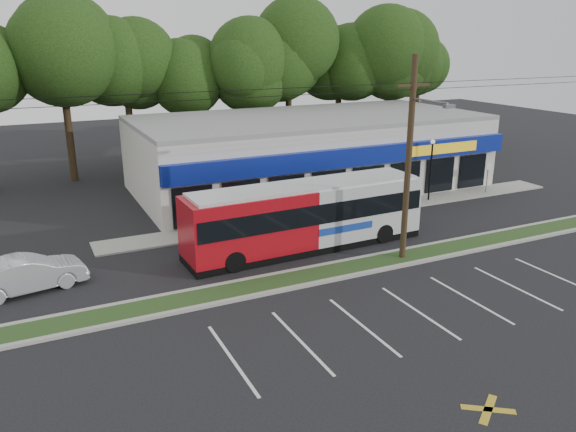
% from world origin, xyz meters
% --- Properties ---
extents(ground, '(120.00, 120.00, 0.00)m').
position_xyz_m(ground, '(0.00, 0.00, 0.00)').
color(ground, black).
rests_on(ground, ground).
extents(grass_strip, '(40.00, 1.60, 0.12)m').
position_xyz_m(grass_strip, '(0.00, 1.00, 0.06)').
color(grass_strip, '#283C18').
rests_on(grass_strip, ground).
extents(curb_south, '(40.00, 0.25, 0.14)m').
position_xyz_m(curb_south, '(0.00, 0.15, 0.07)').
color(curb_south, '#9E9E93').
rests_on(curb_south, ground).
extents(curb_north, '(40.00, 0.25, 0.14)m').
position_xyz_m(curb_north, '(0.00, 1.85, 0.07)').
color(curb_north, '#9E9E93').
rests_on(curb_north, ground).
extents(sidewalk, '(32.00, 2.20, 0.10)m').
position_xyz_m(sidewalk, '(5.00, 9.00, 0.05)').
color(sidewalk, '#9E9E93').
rests_on(sidewalk, ground).
extents(strip_mall, '(25.00, 12.55, 5.30)m').
position_xyz_m(strip_mall, '(5.50, 15.91, 2.65)').
color(strip_mall, beige).
rests_on(strip_mall, ground).
extents(utility_pole, '(50.00, 2.77, 10.00)m').
position_xyz_m(utility_pole, '(2.83, 0.93, 5.41)').
color(utility_pole, black).
rests_on(utility_pole, ground).
extents(lamp_post, '(0.30, 0.30, 4.25)m').
position_xyz_m(lamp_post, '(11.00, 8.80, 2.67)').
color(lamp_post, black).
rests_on(lamp_post, ground).
extents(sign_post, '(0.45, 0.10, 2.23)m').
position_xyz_m(sign_post, '(16.00, 8.57, 1.56)').
color(sign_post, '#59595E').
rests_on(sign_post, ground).
extents(tree_line, '(46.76, 6.76, 11.83)m').
position_xyz_m(tree_line, '(4.00, 26.00, 8.42)').
color(tree_line, black).
rests_on(tree_line, ground).
extents(metrobus, '(13.18, 3.18, 3.52)m').
position_xyz_m(metrobus, '(-0.67, 4.50, 1.87)').
color(metrobus, '#A70C16').
rests_on(metrobus, ground).
extents(car_dark, '(5.00, 2.60, 1.62)m').
position_xyz_m(car_dark, '(4.00, 5.50, 0.81)').
color(car_dark, black).
rests_on(car_dark, ground).
extents(car_silver, '(5.06, 2.56, 1.59)m').
position_xyz_m(car_silver, '(-14.12, 5.10, 0.80)').
color(car_silver, '#B8BAC0').
rests_on(car_silver, ground).
extents(pedestrian_a, '(0.75, 0.72, 1.74)m').
position_xyz_m(pedestrian_a, '(2.00, 6.60, 0.87)').
color(pedestrian_a, white).
rests_on(pedestrian_a, ground).
extents(pedestrian_b, '(1.12, 1.01, 1.88)m').
position_xyz_m(pedestrian_b, '(9.00, 8.50, 0.94)').
color(pedestrian_b, '#B8ADA6').
rests_on(pedestrian_b, ground).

